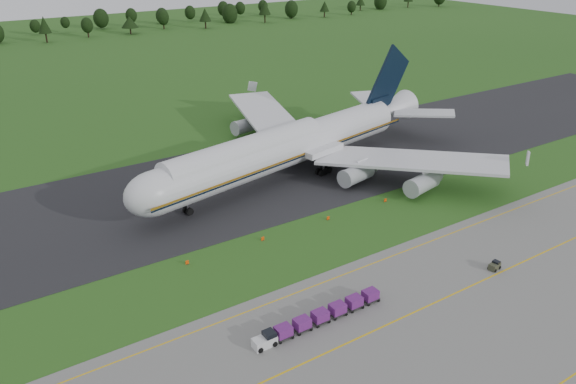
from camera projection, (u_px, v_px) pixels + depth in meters
ground at (292, 250)px, 87.37m from camera, size 600.00×600.00×0.00m
apron at (463, 382)px, 61.50m from camera, size 300.00×52.00×0.06m
taxiway at (212, 188)px, 108.65m from camera, size 300.00×40.00×0.08m
apron_markings at (417, 346)px, 66.83m from camera, size 300.00×30.20×0.01m
tree_line at (33, 27)px, 254.41m from camera, size 531.43×21.05×11.94m
aircraft at (291, 145)px, 112.28m from camera, size 78.89×75.04×22.09m
baggage_train at (318, 317)px, 70.41m from camera, size 18.98×1.72×1.66m
utility_cart at (494, 266)px, 82.01m from camera, size 1.93×1.33×0.98m
edge_markers at (297, 228)px, 93.23m from camera, size 39.82×0.30×0.60m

